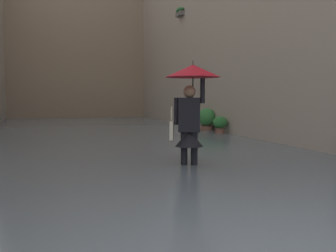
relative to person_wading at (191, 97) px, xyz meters
The scene contains 7 objects.
ground_plane 6.79m from the person_wading, 83.70° to the right, with size 60.00×60.00×0.00m, color slate.
flood_water 6.77m from the person_wading, 83.70° to the right, with size 8.93×27.93×0.22m, color slate.
building_facade_far 18.92m from the person_wading, 87.74° to the right, with size 11.73×1.80×10.97m, color gray.
person_wading is the anchor object (origin of this frame).
potted_plant_far_left 7.32m from the person_wading, 114.96° to the right, with size 0.63×0.63×1.04m.
potted_plant_mid_left 8.14m from the person_wading, 111.48° to the right, with size 0.46×0.46×0.80m.
potted_plant_near_left 6.33m from the person_wading, 119.42° to the right, with size 0.49×0.49×0.79m.
Camera 1 is at (1.64, 2.00, 1.40)m, focal length 41.15 mm.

